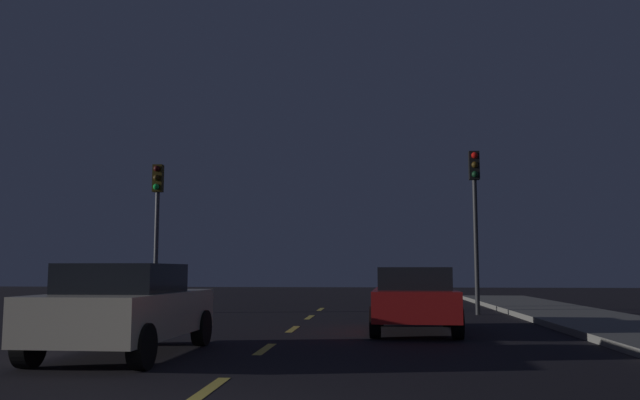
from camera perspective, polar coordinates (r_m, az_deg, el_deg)
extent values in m
plane|color=black|center=(12.04, -4.41, -12.74)|extent=(80.00, 80.00, 0.00)
cube|color=#EACC4C|center=(7.78, -9.89, -16.24)|extent=(0.16, 1.60, 0.01)
cube|color=#EACC4C|center=(11.45, -4.91, -13.05)|extent=(0.16, 1.60, 0.01)
cube|color=#EACC4C|center=(15.19, -2.42, -11.38)|extent=(0.16, 1.60, 0.01)
cube|color=#EACC4C|center=(18.96, -0.93, -10.37)|extent=(0.16, 1.60, 0.01)
cube|color=#EACC4C|center=(22.73, 0.06, -9.68)|extent=(0.16, 1.60, 0.01)
cylinder|color=#4C4C51|center=(21.51, -14.33, -3.29)|extent=(0.14, 0.14, 4.81)
cube|color=#382D0C|center=(21.70, -14.19, 1.88)|extent=(0.32, 0.24, 0.90)
sphere|color=#3F0C0C|center=(21.59, -14.31, 2.72)|extent=(0.20, 0.20, 0.20)
sphere|color=#3F2D0C|center=(21.55, -14.33, 1.93)|extent=(0.20, 0.20, 0.20)
sphere|color=#19D84C|center=(21.51, -14.35, 1.14)|extent=(0.20, 0.20, 0.20)
cylinder|color=#2D2D30|center=(20.56, 13.67, -2.78)|extent=(0.14, 0.14, 5.09)
cube|color=black|center=(20.79, 13.52, 3.00)|extent=(0.32, 0.24, 0.90)
sphere|color=red|center=(20.68, 13.57, 3.89)|extent=(0.20, 0.20, 0.20)
sphere|color=#3F2D0C|center=(20.63, 13.59, 3.07)|extent=(0.20, 0.20, 0.20)
sphere|color=#0C3319|center=(20.58, 13.61, 2.24)|extent=(0.20, 0.20, 0.20)
cube|color=#B21919|center=(14.60, 8.35, -9.06)|extent=(1.88, 4.00, 0.62)
cube|color=black|center=(14.39, 8.33, -6.90)|extent=(1.60, 1.82, 0.48)
cylinder|color=black|center=(16.04, 5.27, -9.96)|extent=(0.24, 0.65, 0.64)
cylinder|color=black|center=(16.08, 11.18, -9.86)|extent=(0.24, 0.65, 0.64)
cylinder|color=black|center=(13.20, 4.93, -10.77)|extent=(0.24, 0.65, 0.64)
cylinder|color=black|center=(13.25, 12.12, -10.64)|extent=(0.24, 0.65, 0.64)
cube|color=beige|center=(10.97, -16.78, -9.66)|extent=(1.82, 4.00, 0.69)
cube|color=black|center=(10.76, -17.09, -6.66)|extent=(1.58, 1.81, 0.46)
cylinder|color=black|center=(12.63, -17.78, -10.70)|extent=(0.23, 0.64, 0.64)
cylinder|color=black|center=(12.08, -10.49, -11.11)|extent=(0.23, 0.64, 0.64)
cylinder|color=black|center=(10.07, -24.46, -11.66)|extent=(0.23, 0.64, 0.64)
cylinder|color=black|center=(9.36, -15.54, -12.43)|extent=(0.23, 0.64, 0.64)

